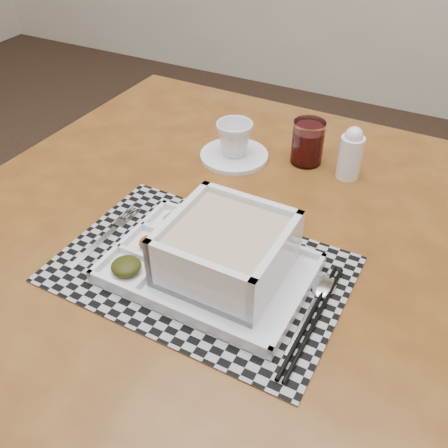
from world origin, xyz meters
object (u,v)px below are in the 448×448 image
(creamer_bottle, at_px, (351,154))
(serving_tray, at_px, (220,255))
(dining_table, at_px, (229,264))
(cup, at_px, (234,139))
(juice_glass, at_px, (307,144))

(creamer_bottle, bearing_deg, serving_tray, -104.64)
(dining_table, bearing_deg, cup, 114.21)
(dining_table, bearing_deg, serving_tray, -70.16)
(cup, xyz_separation_m, creamer_bottle, (0.24, 0.04, 0.01))
(dining_table, relative_size, creamer_bottle, 9.64)
(cup, xyz_separation_m, juice_glass, (0.15, 0.06, -0.00))
(cup, height_order, creamer_bottle, creamer_bottle)
(dining_table, xyz_separation_m, serving_tray, (0.04, -0.11, 0.12))
(dining_table, xyz_separation_m, juice_glass, (0.04, 0.29, 0.13))
(cup, bearing_deg, dining_table, -59.11)
(serving_tray, bearing_deg, juice_glass, 89.64)
(cup, height_order, juice_glass, juice_glass)
(dining_table, bearing_deg, creamer_bottle, 63.10)
(dining_table, xyz_separation_m, cup, (-0.10, 0.23, 0.13))
(creamer_bottle, bearing_deg, dining_table, -116.90)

